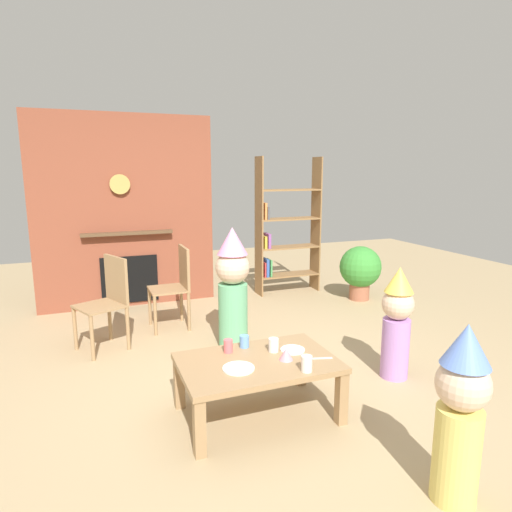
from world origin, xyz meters
TOP-DOWN VIEW (x-y plane):
  - ground_plane at (0.00, 0.00)m, footprint 12.00×12.00m
  - brick_fireplace_feature at (-0.76, 2.60)m, footprint 2.20×0.28m
  - bookshelf at (1.34, 2.40)m, footprint 0.90×0.28m
  - coffee_table at (-0.18, -0.49)m, footprint 1.08×0.70m
  - paper_cup_near_left at (-0.19, -0.23)m, footprint 0.07×0.07m
  - paper_cup_near_right at (-0.02, -0.39)m, footprint 0.07×0.07m
  - paper_cup_center at (-0.33, -0.28)m, footprint 0.07×0.07m
  - paper_cup_far_left at (0.06, -0.76)m, footprint 0.07×0.07m
  - paper_plate_front at (-0.35, -0.57)m, footprint 0.21×0.21m
  - paper_plate_rear at (0.12, -0.42)m, footprint 0.18×0.18m
  - birthday_cake_slice at (0.01, -0.55)m, footprint 0.10×0.10m
  - table_fork at (0.25, -0.62)m, footprint 0.15×0.06m
  - child_with_cone_hat at (0.49, -1.63)m, footprint 0.27×0.27m
  - child_in_pink at (1.11, -0.34)m, footprint 0.26×0.26m
  - child_by_the_chairs at (0.05, 0.77)m, footprint 0.33×0.33m
  - dining_chair_left at (-1.08, 1.18)m, footprint 0.53×0.53m
  - dining_chair_middle at (-0.35, 1.53)m, footprint 0.41×0.41m
  - potted_plant_tall at (2.15, 1.70)m, footprint 0.55×0.55m

SIDE VIEW (x-z plane):
  - ground_plane at x=0.00m, z-range 0.00..0.00m
  - coffee_table at x=-0.18m, z-range 0.15..0.56m
  - table_fork at x=0.25m, z-range 0.42..0.42m
  - potted_plant_tall at x=2.15m, z-range 0.06..0.78m
  - paper_plate_front at x=-0.35m, z-range 0.42..0.43m
  - paper_plate_rear at x=0.12m, z-range 0.42..0.43m
  - birthday_cake_slice at x=0.01m, z-range 0.42..0.50m
  - paper_cup_near_left at x=-0.19m, z-range 0.42..0.51m
  - paper_cup_center at x=-0.33m, z-range 0.42..0.51m
  - paper_cup_near_right at x=-0.02m, z-range 0.42..0.52m
  - paper_cup_far_left at x=0.06m, z-range 0.42..0.52m
  - child_in_pink at x=1.11m, z-range 0.03..0.98m
  - dining_chair_left at x=-1.08m, z-range 0.06..0.96m
  - dining_chair_middle at x=-0.35m, z-range 0.06..0.96m
  - child_with_cone_hat at x=0.49m, z-range 0.03..1.01m
  - child_by_the_chairs at x=0.05m, z-range 0.03..1.22m
  - bookshelf at x=1.34m, z-range -0.09..1.81m
  - brick_fireplace_feature at x=-0.76m, z-range -0.01..2.39m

